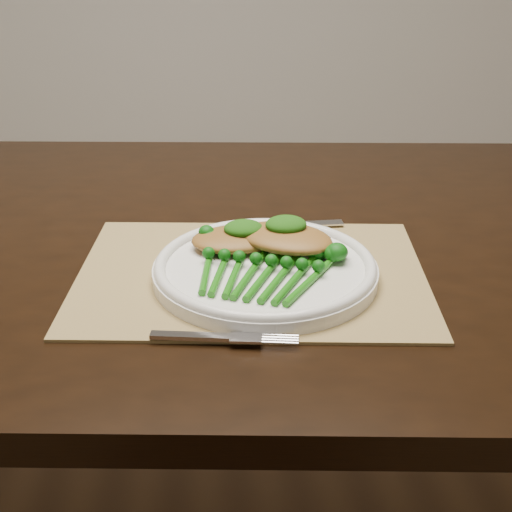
{
  "coord_description": "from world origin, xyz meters",
  "views": [
    {
      "loc": [
        -0.13,
        -1.0,
        1.17
      ],
      "look_at": [
        -0.06,
        -0.2,
        0.78
      ],
      "focal_mm": 50.0,
      "sensor_mm": 36.0,
      "label": 1
    }
  ],
  "objects": [
    {
      "name": "pesto_dollop_left",
      "position": [
        -0.07,
        -0.15,
        0.8
      ],
      "size": [
        0.05,
        0.04,
        0.02
      ],
      "primitive_type": "ellipsoid",
      "color": "#113F09",
      "rests_on": "chicken_fillet_left"
    },
    {
      "name": "pesto_dollop_right",
      "position": [
        -0.02,
        -0.16,
        0.8
      ],
      "size": [
        0.05,
        0.05,
        0.02
      ],
      "primitive_type": "ellipsoid",
      "color": "#113F09",
      "rests_on": "chicken_fillet_right"
    },
    {
      "name": "chicken_fillet_right",
      "position": [
        -0.02,
        -0.17,
        0.79
      ],
      "size": [
        0.15,
        0.14,
        0.03
      ],
      "primitive_type": "ellipsoid",
      "rotation": [
        0.0,
        0.0,
        -0.54
      ],
      "color": "olive",
      "rests_on": "dinner_plate"
    },
    {
      "name": "broccolini_bundle",
      "position": [
        -0.06,
        -0.24,
        0.78
      ],
      "size": [
        0.2,
        0.21,
        0.04
      ],
      "rotation": [
        0.0,
        0.0,
        -0.35
      ],
      "color": "#16630D",
      "rests_on": "dinner_plate"
    },
    {
      "name": "chicken_fillet_left",
      "position": [
        -0.08,
        -0.15,
        0.78
      ],
      "size": [
        0.12,
        0.09,
        0.02
      ],
      "primitive_type": "ellipsoid",
      "rotation": [
        0.0,
        0.0,
        0.08
      ],
      "color": "olive",
      "rests_on": "dinner_plate"
    },
    {
      "name": "knife",
      "position": [
        -0.04,
        -0.05,
        0.76
      ],
      "size": [
        0.2,
        0.02,
        0.01
      ],
      "rotation": [
        0.0,
        0.0,
        0.03
      ],
      "color": "silver",
      "rests_on": "placemat"
    },
    {
      "name": "fork",
      "position": [
        -0.1,
        -0.35,
        0.76
      ],
      "size": [
        0.16,
        0.04,
        0.0
      ],
      "rotation": [
        0.0,
        0.0,
        -0.15
      ],
      "color": "silver",
      "rests_on": "placemat"
    },
    {
      "name": "dining_table",
      "position": [
        -0.12,
        -0.05,
        0.38
      ],
      "size": [
        1.68,
        1.05,
        0.75
      ],
      "rotation": [
        0.0,
        0.0,
        -0.1
      ],
      "color": "black",
      "rests_on": "ground"
    },
    {
      "name": "dinner_plate",
      "position": [
        -0.05,
        -0.21,
        0.77
      ],
      "size": [
        0.28,
        0.28,
        0.03
      ],
      "color": "white",
      "rests_on": "placemat"
    },
    {
      "name": "placemat",
      "position": [
        -0.07,
        -0.19,
        0.75
      ],
      "size": [
        0.47,
        0.37,
        0.0
      ],
      "primitive_type": "cube",
      "rotation": [
        0.0,
        0.0,
        -0.1
      ],
      "color": "#99804E",
      "rests_on": "dining_table"
    }
  ]
}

